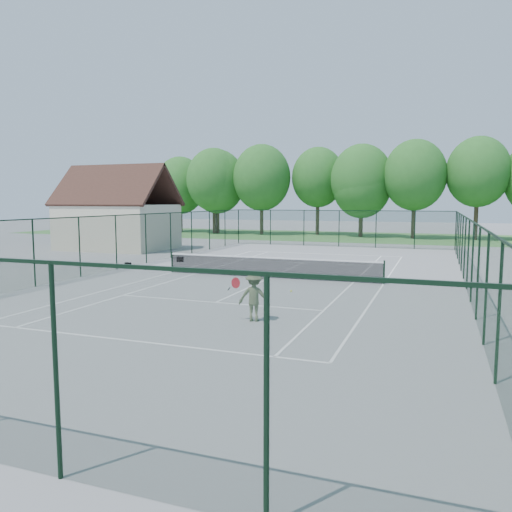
{
  "coord_description": "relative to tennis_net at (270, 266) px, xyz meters",
  "views": [
    {
      "loc": [
        7.77,
        -23.17,
        3.81
      ],
      "look_at": [
        0.0,
        -2.0,
        1.3
      ],
      "focal_mm": 35.0,
      "sensor_mm": 36.0,
      "label": 1
    }
  ],
  "objects": [
    {
      "name": "ground",
      "position": [
        0.0,
        0.0,
        -0.58
      ],
      "size": [
        140.0,
        140.0,
        0.0
      ],
      "primitive_type": "plane",
      "color": "gray",
      "rests_on": "ground"
    },
    {
      "name": "grass_far",
      "position": [
        0.0,
        30.0,
        -0.57
      ],
      "size": [
        80.0,
        16.0,
        0.01
      ],
      "primitive_type": "cube",
      "color": "#4A883E",
      "rests_on": "ground"
    },
    {
      "name": "court_lines",
      "position": [
        0.0,
        0.0,
        -0.57
      ],
      "size": [
        11.05,
        23.85,
        0.01
      ],
      "color": "white",
      "rests_on": "ground"
    },
    {
      "name": "tennis_net",
      "position": [
        0.0,
        0.0,
        0.0
      ],
      "size": [
        11.08,
        0.08,
        1.1
      ],
      "color": "black",
      "rests_on": "ground"
    },
    {
      "name": "fence_enclosure",
      "position": [
        0.0,
        0.0,
        0.98
      ],
      "size": [
        18.05,
        36.05,
        3.02
      ],
      "color": "#16311D",
      "rests_on": "ground"
    },
    {
      "name": "utility_building",
      "position": [
        -16.0,
        10.0,
        2.54
      ],
      "size": [
        8.6,
        6.27,
        6.63
      ],
      "color": "beige",
      "rests_on": "ground"
    },
    {
      "name": "tree_line_far",
      "position": [
        0.0,
        30.0,
        5.42
      ],
      "size": [
        39.4,
        6.4,
        9.7
      ],
      "color": "#483226",
      "rests_on": "ground"
    },
    {
      "name": "sports_bag_a",
      "position": [
        -8.9,
        0.91,
        -0.44
      ],
      "size": [
        0.37,
        0.25,
        0.28
      ],
      "primitive_type": "cube",
      "rotation": [
        0.0,
        0.0,
        -0.12
      ],
      "color": "black",
      "rests_on": "ground"
    },
    {
      "name": "sports_bag_b",
      "position": [
        -7.36,
        4.25,
        -0.42
      ],
      "size": [
        0.43,
        0.31,
        0.3
      ],
      "primitive_type": "cube",
      "rotation": [
        0.0,
        0.0,
        -0.21
      ],
      "color": "black",
      "rests_on": "ground"
    },
    {
      "name": "tennis_player",
      "position": [
        2.36,
        -8.59,
        0.21
      ],
      "size": [
        2.01,
        0.93,
        1.57
      ],
      "color": "#51583C",
      "rests_on": "ground"
    }
  ]
}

